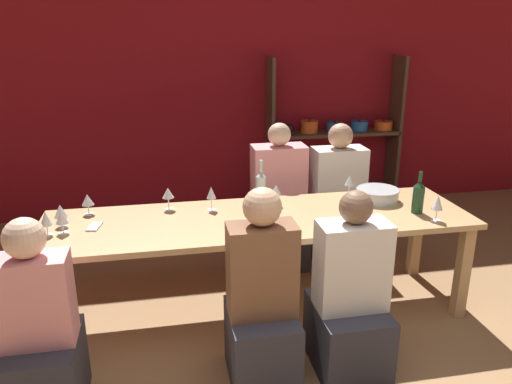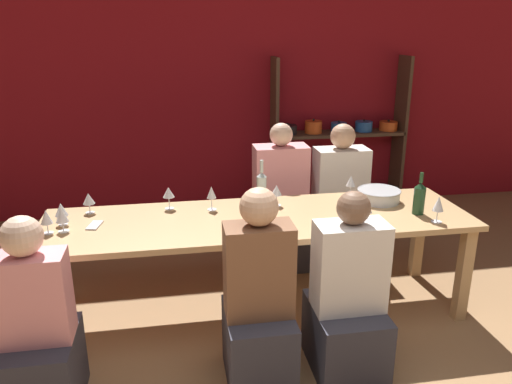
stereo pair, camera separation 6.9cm
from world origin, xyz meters
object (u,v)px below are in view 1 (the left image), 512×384
Objects in this scene: wine_glass_empty_a at (88,200)px; wine_glass_red_c at (168,194)px; shelf_unit at (333,159)px; wine_glass_white_e at (60,212)px; wine_glass_white_b at (438,203)px; person_near_b at (349,307)px; person_near_c at (41,344)px; wine_glass_red_b at (276,191)px; wine_bottle_dark at (418,197)px; person_near_a at (262,313)px; mixing_bowl at (378,194)px; wine_glass_white_c at (349,181)px; wine_glass_red_d at (46,219)px; dining_table at (259,227)px; person_far_a at (278,214)px; wine_glass_red_a at (211,194)px; cell_phone at (94,227)px; wine_bottle_green at (261,185)px; wine_glass_white_a at (61,217)px; person_far_b at (337,210)px; wine_glass_white_f at (247,204)px; wine_glass_white_d at (367,206)px.

wine_glass_red_c is at bearing -0.94° from wine_glass_empty_a.
shelf_unit is 3.23m from wine_glass_white_e.
shelf_unit is 9.33× the size of wine_glass_white_b.
person_near_c is (-1.71, -0.04, 0.00)m from person_near_b.
wine_glass_red_b is at bearing 4.86° from wine_glass_white_e.
person_near_b reaches higher than wine_bottle_dark.
mixing_bowl is at bearing 39.87° from person_near_a.
wine_glass_white_c is at bearing 27.75° from person_near_c.
person_near_c is (-2.10, -1.10, -0.43)m from wine_glass_white_c.
shelf_unit reaches higher than wine_glass_red_d.
wine_glass_red_c is at bearing 155.51° from dining_table.
wine_bottle_dark is 0.24× the size of person_far_a.
wine_glass_white_b reaches higher than wine_glass_red_a.
wine_glass_red_b is at bearing 50.85° from dining_table.
wine_glass_red_d reaches higher than wine_glass_white_c.
wine_glass_white_c is at bearing 136.39° from person_far_a.
wine_glass_white_c reaches higher than cell_phone.
shelf_unit is 1.77m from wine_glass_white_c.
wine_bottle_green is 1.84m from person_near_c.
person_near_b is 1.01× the size of person_near_c.
dining_table is at bearing 29.98° from person_near_c.
person_near_a is (0.97, -0.75, -0.30)m from cell_phone.
wine_glass_white_a is at bearing -164.02° from wine_bottle_green.
wine_bottle_dark is 2.39m from wine_glass_white_a.
dining_table is at bearing 1.56° from wine_glass_white_a.
shelf_unit is at bearing 55.00° from wine_bottle_green.
shelf_unit is 2.57m from wine_glass_red_c.
person_far_a reaches higher than mixing_bowl.
dining_table is at bearing -24.49° from wine_glass_red_c.
person_near_a is (0.18, -0.93, -0.42)m from wine_glass_red_a.
wine_glass_white_e is at bearing 23.28° from person_far_a.
wine_glass_white_c is (0.70, -0.01, -0.01)m from wine_bottle_green.
wine_glass_white_c is 0.63m from wine_glass_red_b.
cell_phone is at bearing 142.06° from person_near_a.
wine_glass_empty_a is (-0.85, 0.08, -0.02)m from wine_glass_red_a.
cell_phone is 2.12m from person_far_b.
wine_glass_red_d is 0.13× the size of person_far_a.
wine_glass_empty_a reaches higher than mixing_bowl.
person_near_b is at bearing 92.93° from person_far_a.
person_near_c is (-1.22, -0.71, -0.44)m from wine_glass_white_f.
mixing_bowl is 2.19× the size of wine_glass_empty_a.
wine_glass_red_c is at bearing -177.00° from wine_glass_white_c.
dining_table is 18.62× the size of wine_glass_red_d.
person_far_b reaches higher than wine_glass_red_b.
wine_glass_red_c is (-1.86, -1.75, 0.29)m from shelf_unit.
wine_glass_white_b is 1.20m from person_far_b.
person_far_a is at bearing 63.52° from wine_glass_white_f.
person_near_b is at bearing -120.38° from wine_glass_white_d.
mixing_bowl is 1.97× the size of wine_glass_red_c.
wine_bottle_green is 0.25× the size of person_far_b.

